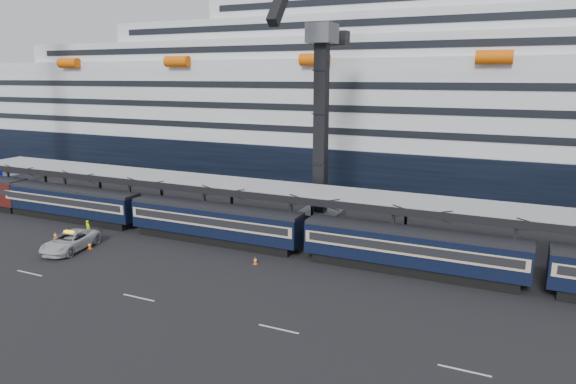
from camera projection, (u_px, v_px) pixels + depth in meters
name	position (u px, v px, depth m)	size (l,w,h in m)	color
ground	(504.00, 346.00, 32.52)	(260.00, 260.00, 0.00)	black
train	(452.00, 254.00, 42.79)	(133.05, 3.00, 4.05)	black
canopy	(517.00, 214.00, 43.76)	(130.00, 6.25, 5.53)	#9A9CA2
cruise_ship	(519.00, 108.00, 70.96)	(214.09, 28.84, 34.00)	black
crane_dark_near	(320.00, 122.00, 54.50)	(4.50, 17.75, 35.08)	#494C50
pickup_truck	(70.00, 241.00, 50.19)	(3.00, 6.51, 1.81)	#B4B6BC
worker	(88.00, 228.00, 54.90)	(0.61, 0.40, 1.67)	#D6F50C
traffic_cone_a	(55.00, 235.00, 53.82)	(0.40, 0.40, 0.79)	#F15E07
traffic_cone_b	(90.00, 245.00, 50.63)	(0.41, 0.41, 0.82)	#F15E07
traffic_cone_c	(255.00, 260.00, 46.53)	(0.37, 0.37, 0.75)	#F15E07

